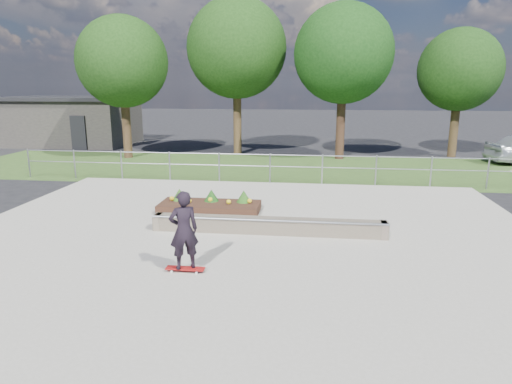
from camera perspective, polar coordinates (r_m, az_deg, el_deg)
ground at (r=10.61m, az=-2.09°, el=-7.63°), size 120.00×120.00×0.00m
grass_verge at (r=21.18m, az=2.63°, el=3.05°), size 30.00×8.00×0.02m
concrete_slab at (r=10.60m, az=-2.09°, el=-7.48°), size 15.00×15.00×0.06m
fence at (r=17.61m, az=1.76°, el=3.46°), size 20.06×0.06×1.20m
building at (r=31.93m, az=-22.43°, el=8.27°), size 8.40×5.40×3.00m
tree_far_left at (r=24.74m, az=-16.36°, el=15.30°), size 4.55×4.55×7.15m
tree_mid_left at (r=25.18m, az=-2.42°, el=17.48°), size 5.25×5.25×8.25m
tree_mid_right at (r=23.86m, az=10.89°, el=16.59°), size 4.90×4.90×7.70m
tree_far_right at (r=26.34m, az=24.12°, el=13.73°), size 4.20×4.20×6.60m
grind_ledge at (r=11.70m, az=1.49°, el=-4.22°), size 6.00×0.44×0.43m
planter_bed at (r=13.84m, az=-5.76°, el=-1.59°), size 3.00×1.20×0.61m
skateboarder at (r=9.26m, az=-9.02°, el=-4.79°), size 0.80×0.62×1.70m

